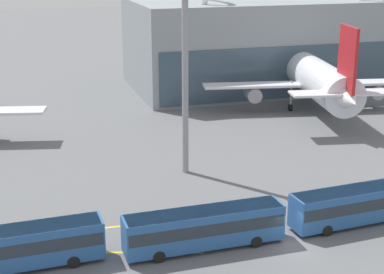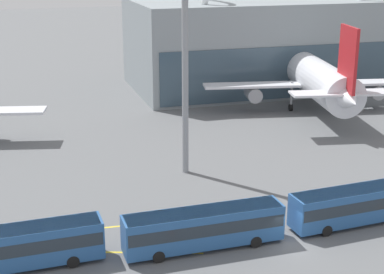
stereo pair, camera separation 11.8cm
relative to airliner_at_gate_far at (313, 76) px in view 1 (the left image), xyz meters
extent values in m
plane|color=slate|center=(-22.81, -39.48, -5.14)|extent=(440.00, 440.00, 0.00)
cylinder|color=silver|center=(0.13, 0.69, 0.02)|extent=(11.08, 30.72, 5.52)
sphere|color=silver|center=(2.96, 15.53, 0.02)|extent=(5.41, 5.41, 5.41)
cone|color=silver|center=(-2.70, -14.16, 0.02)|extent=(6.40, 7.50, 5.25)
cube|color=silver|center=(-0.21, -1.12, -0.95)|extent=(33.92, 9.55, 0.35)
cylinder|color=gray|center=(-9.54, 0.65, -2.29)|extent=(2.82, 3.94, 2.19)
cylinder|color=gray|center=(9.11, -2.90, -2.29)|extent=(2.82, 3.94, 2.19)
cube|color=red|center=(-2.56, -13.43, 5.02)|extent=(1.49, 5.82, 8.36)
cube|color=silver|center=(-2.56, -13.43, 0.57)|extent=(14.70, 5.83, 0.28)
cylinder|color=gray|center=(2.03, 10.64, -2.56)|extent=(0.36, 0.36, 4.05)
cylinder|color=black|center=(2.03, 10.64, -4.59)|extent=(0.65, 1.16, 1.10)
cylinder|color=gray|center=(-3.74, -0.45, -2.56)|extent=(0.36, 0.36, 4.05)
cylinder|color=black|center=(-3.74, -0.45, -4.59)|extent=(0.65, 1.16, 1.10)
cylinder|color=gray|center=(3.31, -1.80, -2.56)|extent=(0.36, 0.36, 4.05)
cylinder|color=black|center=(3.31, -1.80, -4.59)|extent=(0.65, 1.16, 1.10)
cube|color=#285693|center=(-44.61, -36.85, -3.26)|extent=(13.43, 2.96, 3.00)
cube|color=#232D38|center=(-44.61, -36.85, -2.96)|extent=(13.16, 2.98, 1.05)
cube|color=silver|center=(-44.61, -36.85, -1.82)|extent=(13.03, 2.87, 0.12)
cylinder|color=black|center=(-40.52, -35.55, -4.64)|extent=(1.01, 0.33, 1.00)
cylinder|color=black|center=(-40.44, -37.88, -4.64)|extent=(1.01, 0.33, 1.00)
cube|color=#285693|center=(-29.79, -37.83, -3.26)|extent=(13.38, 2.66, 3.00)
cube|color=#232D38|center=(-29.79, -37.83, -2.96)|extent=(13.11, 2.69, 1.05)
cube|color=silver|center=(-29.79, -37.83, -1.82)|extent=(12.98, 2.59, 0.12)
cylinder|color=black|center=(-25.67, -36.63, -4.64)|extent=(1.00, 0.31, 1.00)
cylinder|color=black|center=(-25.64, -38.95, -4.64)|extent=(1.00, 0.31, 1.00)
cylinder|color=black|center=(-33.95, -36.71, -4.64)|extent=(1.00, 0.31, 1.00)
cylinder|color=black|center=(-33.92, -39.04, -4.64)|extent=(1.00, 0.31, 1.00)
cube|color=#285693|center=(-14.97, -37.43, -3.26)|extent=(13.49, 3.38, 3.00)
cube|color=#232D38|center=(-14.97, -37.43, -2.96)|extent=(13.22, 3.39, 1.05)
cube|color=silver|center=(-14.97, -37.43, -1.82)|extent=(13.08, 3.28, 0.12)
cylinder|color=black|center=(-19.18, -36.53, -4.64)|extent=(1.02, 0.36, 1.00)
cylinder|color=black|center=(-19.03, -38.85, -4.64)|extent=(1.02, 0.36, 1.00)
cylinder|color=gray|center=(-26.35, -20.61, 6.19)|extent=(0.69, 0.69, 22.65)
cube|color=yellow|center=(-34.60, -37.20, -5.13)|extent=(9.08, 3.18, 0.01)
cube|color=yellow|center=(-36.78, -31.77, -5.13)|extent=(11.12, 0.95, 0.01)
camera|label=1|loc=(-43.42, -79.12, 18.36)|focal=55.00mm
camera|label=2|loc=(-43.31, -79.16, 18.36)|focal=55.00mm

